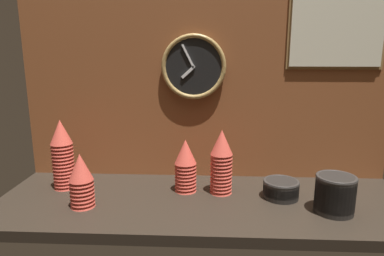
{
  "coord_description": "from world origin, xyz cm",
  "views": [
    {
      "loc": [
        1.53,
        -123.9,
        56.42
      ],
      "look_at": [
        -4.88,
        4.0,
        27.23
      ],
      "focal_mm": 32.0,
      "sensor_mm": 36.0,
      "label": 1
    }
  ],
  "objects_px": {
    "cup_stack_left": "(81,181)",
    "bowl_stack_right": "(281,188)",
    "wall_clock": "(194,67)",
    "cup_stack_center_right": "(221,162)",
    "cup_stack_far_left": "(63,154)",
    "menu_board": "(338,15)",
    "cup_stack_center": "(186,166)",
    "bowl_stack_far_right": "(335,193)"
  },
  "relations": [
    {
      "from": "cup_stack_far_left",
      "to": "wall_clock",
      "type": "xyz_separation_m",
      "value": [
        0.53,
        0.16,
        0.35
      ]
    },
    {
      "from": "cup_stack_center_right",
      "to": "bowl_stack_far_right",
      "type": "relative_size",
      "value": 1.87
    },
    {
      "from": "cup_stack_far_left",
      "to": "cup_stack_left",
      "type": "bearing_deg",
      "value": -50.79
    },
    {
      "from": "menu_board",
      "to": "cup_stack_left",
      "type": "bearing_deg",
      "value": -161.2
    },
    {
      "from": "cup_stack_center",
      "to": "bowl_stack_right",
      "type": "relative_size",
      "value": 1.55
    },
    {
      "from": "bowl_stack_right",
      "to": "menu_board",
      "type": "bearing_deg",
      "value": 42.67
    },
    {
      "from": "cup_stack_left",
      "to": "bowl_stack_right",
      "type": "bearing_deg",
      "value": 8.84
    },
    {
      "from": "cup_stack_far_left",
      "to": "bowl_stack_right",
      "type": "bearing_deg",
      "value": -3.51
    },
    {
      "from": "cup_stack_left",
      "to": "bowl_stack_far_right",
      "type": "height_order",
      "value": "cup_stack_left"
    },
    {
      "from": "menu_board",
      "to": "cup_stack_center_right",
      "type": "bearing_deg",
      "value": -158.81
    },
    {
      "from": "cup_stack_far_left",
      "to": "bowl_stack_far_right",
      "type": "relative_size",
      "value": 2.08
    },
    {
      "from": "cup_stack_left",
      "to": "wall_clock",
      "type": "height_order",
      "value": "wall_clock"
    },
    {
      "from": "bowl_stack_far_right",
      "to": "menu_board",
      "type": "height_order",
      "value": "menu_board"
    },
    {
      "from": "bowl_stack_far_right",
      "to": "cup_stack_center_right",
      "type": "bearing_deg",
      "value": 159.12
    },
    {
      "from": "cup_stack_center",
      "to": "menu_board",
      "type": "distance_m",
      "value": 0.87
    },
    {
      "from": "wall_clock",
      "to": "bowl_stack_right",
      "type": "bearing_deg",
      "value": -30.82
    },
    {
      "from": "cup_stack_center_right",
      "to": "wall_clock",
      "type": "distance_m",
      "value": 0.42
    },
    {
      "from": "cup_stack_left",
      "to": "cup_stack_center",
      "type": "relative_size",
      "value": 0.93
    },
    {
      "from": "cup_stack_left",
      "to": "cup_stack_center",
      "type": "height_order",
      "value": "cup_stack_center"
    },
    {
      "from": "cup_stack_center",
      "to": "bowl_stack_far_right",
      "type": "xyz_separation_m",
      "value": [
        0.54,
        -0.16,
        -0.04
      ]
    },
    {
      "from": "bowl_stack_right",
      "to": "menu_board",
      "type": "relative_size",
      "value": 0.32
    },
    {
      "from": "bowl_stack_right",
      "to": "bowl_stack_far_right",
      "type": "xyz_separation_m",
      "value": [
        0.16,
        -0.11,
        0.03
      ]
    },
    {
      "from": "cup_stack_center",
      "to": "cup_stack_far_left",
      "type": "xyz_separation_m",
      "value": [
        -0.51,
        0.01,
        0.04
      ]
    },
    {
      "from": "bowl_stack_right",
      "to": "wall_clock",
      "type": "xyz_separation_m",
      "value": [
        -0.35,
        0.21,
        0.46
      ]
    },
    {
      "from": "cup_stack_far_left",
      "to": "menu_board",
      "type": "bearing_deg",
      "value": 8.33
    },
    {
      "from": "cup_stack_center_right",
      "to": "cup_stack_left",
      "type": "distance_m",
      "value": 0.54
    },
    {
      "from": "cup_stack_center_right",
      "to": "wall_clock",
      "type": "relative_size",
      "value": 0.94
    },
    {
      "from": "cup_stack_center",
      "to": "menu_board",
      "type": "bearing_deg",
      "value": 15.58
    },
    {
      "from": "cup_stack_center_right",
      "to": "cup_stack_center",
      "type": "distance_m",
      "value": 0.15
    },
    {
      "from": "cup_stack_far_left",
      "to": "bowl_stack_far_right",
      "type": "xyz_separation_m",
      "value": [
        1.05,
        -0.17,
        -0.07
      ]
    },
    {
      "from": "cup_stack_far_left",
      "to": "wall_clock",
      "type": "relative_size",
      "value": 1.05
    },
    {
      "from": "cup_stack_far_left",
      "to": "bowl_stack_right",
      "type": "distance_m",
      "value": 0.89
    },
    {
      "from": "bowl_stack_far_right",
      "to": "menu_board",
      "type": "xyz_separation_m",
      "value": [
        0.07,
        0.33,
        0.63
      ]
    },
    {
      "from": "cup_stack_center",
      "to": "bowl_stack_right",
      "type": "height_order",
      "value": "cup_stack_center"
    },
    {
      "from": "cup_stack_far_left",
      "to": "bowl_stack_far_right",
      "type": "distance_m",
      "value": 1.06
    },
    {
      "from": "cup_stack_left",
      "to": "bowl_stack_right",
      "type": "relative_size",
      "value": 1.45
    },
    {
      "from": "cup_stack_center",
      "to": "bowl_stack_right",
      "type": "distance_m",
      "value": 0.39
    },
    {
      "from": "cup_stack_center_right",
      "to": "cup_stack_far_left",
      "type": "height_order",
      "value": "cup_stack_far_left"
    },
    {
      "from": "cup_stack_center",
      "to": "bowl_stack_far_right",
      "type": "relative_size",
      "value": 1.55
    },
    {
      "from": "cup_stack_left",
      "to": "wall_clock",
      "type": "xyz_separation_m",
      "value": [
        0.39,
        0.33,
        0.39
      ]
    },
    {
      "from": "cup_stack_left",
      "to": "menu_board",
      "type": "distance_m",
      "value": 1.2
    },
    {
      "from": "cup_stack_left",
      "to": "bowl_stack_right",
      "type": "xyz_separation_m",
      "value": [
        0.75,
        0.12,
        -0.06
      ]
    }
  ]
}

